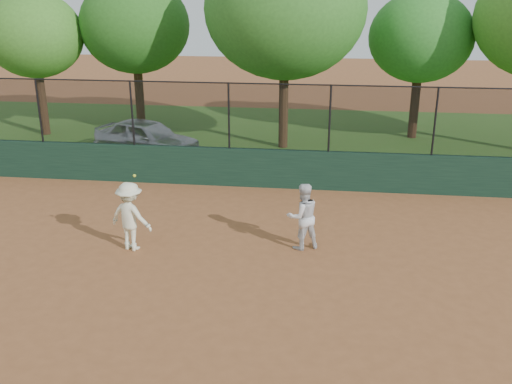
# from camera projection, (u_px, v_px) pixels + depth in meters

# --- Properties ---
(ground) EXTENTS (80.00, 80.00, 0.00)m
(ground) POSITION_uv_depth(u_px,v_px,m) (206.00, 278.00, 12.13)
(ground) COLOR brown
(ground) RESTS_ON ground
(back_wall) EXTENTS (26.00, 0.20, 1.20)m
(back_wall) POSITION_uv_depth(u_px,v_px,m) (246.00, 168.00, 17.52)
(back_wall) COLOR #173323
(back_wall) RESTS_ON ground
(grass_strip) EXTENTS (36.00, 12.00, 0.01)m
(grass_strip) POSITION_uv_depth(u_px,v_px,m) (267.00, 138.00, 23.33)
(grass_strip) COLOR #2E571B
(grass_strip) RESTS_ON ground
(parked_car) EXTENTS (4.32, 2.89, 1.36)m
(parked_car) POSITION_uv_depth(u_px,v_px,m) (147.00, 138.00, 20.61)
(parked_car) COLOR #B1B5BB
(parked_car) RESTS_ON ground
(player_second) EXTENTS (0.97, 0.88, 1.61)m
(player_second) POSITION_uv_depth(u_px,v_px,m) (303.00, 216.00, 13.28)
(player_second) COLOR silver
(player_second) RESTS_ON ground
(player_main) EXTENTS (1.20, 0.89, 2.00)m
(player_main) POSITION_uv_depth(u_px,v_px,m) (130.00, 216.00, 13.23)
(player_main) COLOR #EAEAC6
(player_main) RESTS_ON ground
(fence_assembly) EXTENTS (26.00, 0.06, 2.00)m
(fence_assembly) POSITION_uv_depth(u_px,v_px,m) (244.00, 115.00, 16.97)
(fence_assembly) COLOR black
(fence_assembly) RESTS_ON back_wall
(tree_0) EXTENTS (3.93, 3.57, 5.74)m
(tree_0) POSITION_uv_depth(u_px,v_px,m) (34.00, 35.00, 22.57)
(tree_0) COLOR #492D1A
(tree_0) RESTS_ON ground
(tree_1) EXTENTS (4.45, 4.04, 6.29)m
(tree_1) POSITION_uv_depth(u_px,v_px,m) (135.00, 26.00, 22.94)
(tree_1) COLOR #472E18
(tree_1) RESTS_ON ground
(tree_2) EXTENTS (5.83, 5.30, 7.62)m
(tree_2) POSITION_uv_depth(u_px,v_px,m) (285.00, 9.00, 20.30)
(tree_2) COLOR #492E1A
(tree_2) RESTS_ON ground
(tree_3) EXTENTS (4.04, 3.67, 5.73)m
(tree_3) POSITION_uv_depth(u_px,v_px,m) (421.00, 38.00, 22.07)
(tree_3) COLOR #402515
(tree_3) RESTS_ON ground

